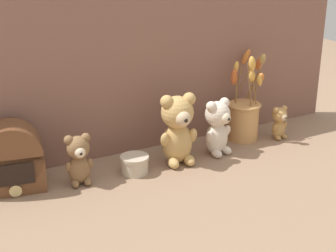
% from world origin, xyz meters
% --- Properties ---
extents(ground_plane, '(4.00, 4.00, 0.00)m').
position_xyz_m(ground_plane, '(0.00, 0.00, 0.00)').
color(ground_plane, '#8E7056').
extents(backdrop_wall, '(1.61, 0.02, 0.58)m').
position_xyz_m(backdrop_wall, '(0.00, 0.17, 0.29)').
color(backdrop_wall, '#845B4C').
rests_on(backdrop_wall, ground).
extents(teddy_bear_large, '(0.14, 0.13, 0.25)m').
position_xyz_m(teddy_bear_large, '(0.02, -0.01, 0.13)').
color(teddy_bear_large, tan).
rests_on(teddy_bear_large, ground).
extents(teddy_bear_medium, '(0.11, 0.10, 0.20)m').
position_xyz_m(teddy_bear_medium, '(0.19, -0.00, 0.11)').
color(teddy_bear_medium, beige).
rests_on(teddy_bear_medium, ground).
extents(teddy_bear_small, '(0.09, 0.08, 0.17)m').
position_xyz_m(teddy_bear_small, '(-0.32, 0.01, 0.09)').
color(teddy_bear_small, olive).
rests_on(teddy_bear_small, ground).
extents(teddy_bear_tiny, '(0.07, 0.07, 0.13)m').
position_xyz_m(teddy_bear_tiny, '(0.48, 0.01, 0.07)').
color(teddy_bear_tiny, tan).
rests_on(teddy_bear_tiny, ground).
extents(flower_vase, '(0.16, 0.16, 0.34)m').
position_xyz_m(flower_vase, '(0.35, 0.07, 0.10)').
color(flower_vase, tan).
rests_on(flower_vase, ground).
extents(vintage_radio, '(0.20, 0.14, 0.22)m').
position_xyz_m(vintage_radio, '(-0.51, 0.07, 0.10)').
color(vintage_radio, brown).
rests_on(vintage_radio, ground).
extents(decorative_tin_tall, '(0.10, 0.10, 0.06)m').
position_xyz_m(decorative_tin_tall, '(-0.14, -0.01, 0.03)').
color(decorative_tin_tall, beige).
rests_on(decorative_tin_tall, ground).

